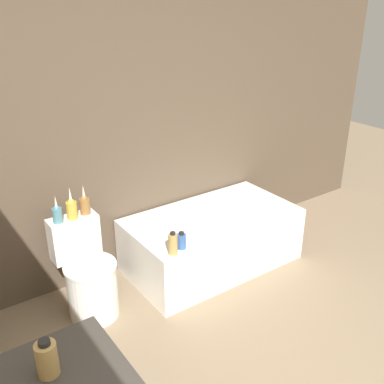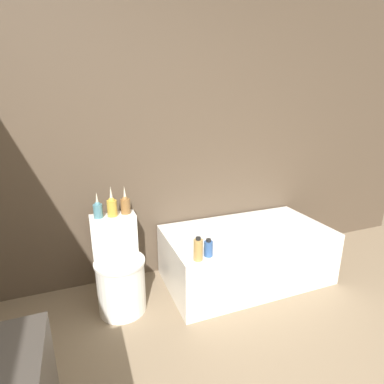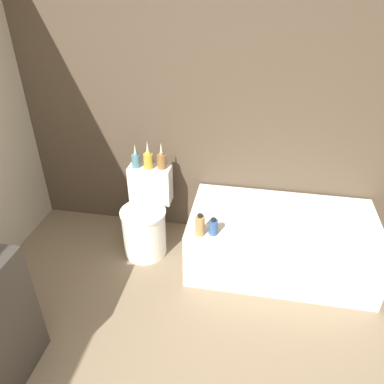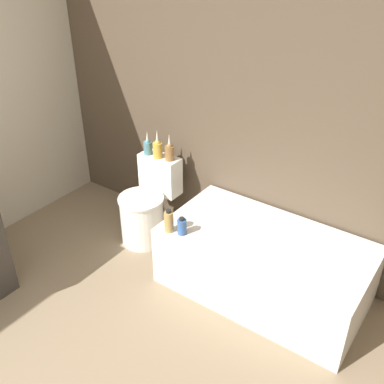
% 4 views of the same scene
% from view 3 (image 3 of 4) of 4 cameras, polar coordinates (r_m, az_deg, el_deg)
% --- Properties ---
extents(wall_back_tiled, '(6.40, 0.06, 2.60)m').
position_cam_3_polar(wall_back_tiled, '(3.13, -0.26, 14.76)').
color(wall_back_tiled, brown).
rests_on(wall_back_tiled, ground_plane).
extents(bathtub, '(1.48, 0.80, 0.49)m').
position_cam_3_polar(bathtub, '(3.19, 13.28, -7.30)').
color(bathtub, white).
rests_on(bathtub, ground).
extents(toilet, '(0.39, 0.54, 0.71)m').
position_cam_3_polar(toilet, '(3.28, -7.02, -4.18)').
color(toilet, white).
rests_on(toilet, ground).
extents(vase_gold, '(0.07, 0.07, 0.21)m').
position_cam_3_polar(vase_gold, '(3.21, -8.56, 4.96)').
color(vase_gold, teal).
rests_on(vase_gold, toilet).
extents(vase_silver, '(0.08, 0.08, 0.25)m').
position_cam_3_polar(vase_silver, '(3.17, -6.69, 5.02)').
color(vase_silver, gold).
rests_on(vase_silver, toilet).
extents(vase_bronze, '(0.08, 0.08, 0.24)m').
position_cam_3_polar(vase_bronze, '(3.16, -4.67, 4.95)').
color(vase_bronze, olive).
rests_on(vase_bronze, toilet).
extents(shampoo_bottle_tall, '(0.07, 0.07, 0.18)m').
position_cam_3_polar(shampoo_bottle_tall, '(2.74, 1.22, -5.13)').
color(shampoo_bottle_tall, tan).
rests_on(shampoo_bottle_tall, bathtub).
extents(shampoo_bottle_short, '(0.07, 0.07, 0.14)m').
position_cam_3_polar(shampoo_bottle_short, '(2.76, 3.26, -5.34)').
color(shampoo_bottle_short, '#335999').
rests_on(shampoo_bottle_short, bathtub).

